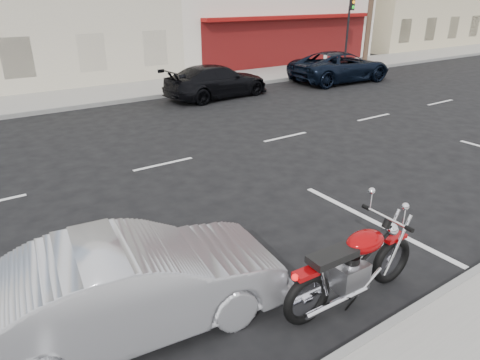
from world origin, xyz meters
The scene contains 7 objects.
ground centered at (0.00, 0.00, 0.00)m, with size 120.00×120.00×0.00m, color black.
traffic_light centered at (13.50, 8.33, 2.56)m, with size 0.26×0.30×3.80m.
fire_hydrant centered at (12.00, 8.50, 0.53)m, with size 0.20×0.20×0.72m.
motorcycle centered at (-1.27, -6.31, 0.54)m, with size 2.34×0.77×1.17m.
sedan_silver centered at (-4.75, -5.11, 0.64)m, with size 1.36×3.90×1.29m, color #AFB0B7.
suv_far centered at (9.97, 5.42, 0.72)m, with size 2.39×5.19×1.44m, color black.
car_far centered at (3.15, 5.81, 0.67)m, with size 1.86×4.59×1.33m, color black.
Camera 1 is at (-6.07, -9.40, 3.92)m, focal length 32.00 mm.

